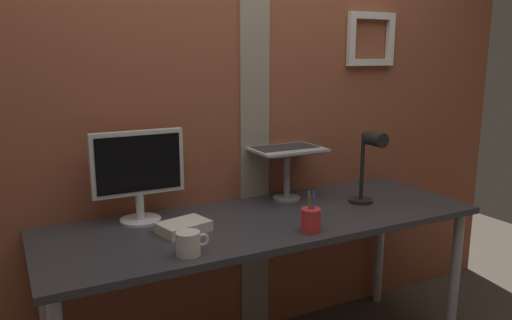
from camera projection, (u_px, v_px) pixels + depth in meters
The scene contains 9 objects.
brick_wall_back at pixel (219, 93), 2.47m from camera, with size 3.73×0.16×2.60m.
desk at pixel (266, 233), 2.27m from camera, with size 1.99×0.68×0.76m.
monitor at pixel (138, 169), 2.16m from camera, with size 0.40×0.18×0.41m.
laptop_stand at pixel (287, 167), 2.52m from camera, with size 0.28×0.22×0.25m.
laptop at pixel (281, 138), 2.55m from camera, with size 0.36×0.30×0.21m.
desk_lamp at pixel (370, 160), 2.41m from camera, with size 0.12×0.20×0.37m.
pen_cup at pixel (311, 220), 2.07m from camera, with size 0.08×0.08×0.17m.
coffee_mug at pixel (189, 243), 1.83m from camera, with size 0.13×0.09×0.09m.
paper_clutter_stack at pixel (184, 227), 2.07m from camera, with size 0.20×0.14×0.04m, color silver.
Camera 1 is at (-0.98, -1.80, 1.49)m, focal length 35.01 mm.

